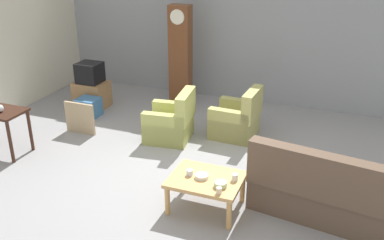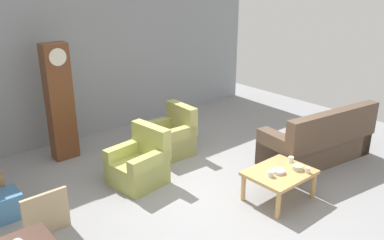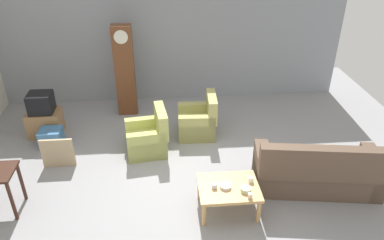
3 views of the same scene
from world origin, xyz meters
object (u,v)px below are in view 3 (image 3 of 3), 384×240
cup_white_porcelain (251,180)px  coffee_table_wood (228,190)px  cup_blue_rimmed (214,186)px  bowl_shallow_green (246,189)px  cup_cream_tall (250,196)px  armchair_olive_near (148,138)px  tv_stand_cabinet (45,123)px  couch_floral (317,172)px  armchair_olive_far (199,122)px  tv_crt (41,103)px  framed_picture_leaning (58,153)px  grandfather_clock (125,71)px  storage_box_blue (51,138)px  bowl_white_stacked (226,186)px

cup_white_porcelain → coffee_table_wood: bearing=-168.0°
cup_blue_rimmed → bowl_shallow_green: size_ratio=0.53×
cup_cream_tall → cup_blue_rimmed: bearing=151.0°
armchair_olive_near → tv_stand_cabinet: armchair_olive_near is taller
couch_floral → cup_white_porcelain: size_ratio=23.90×
armchair_olive_far → cup_white_porcelain: armchair_olive_far is taller
coffee_table_wood → bowl_shallow_green: bearing=-29.2°
tv_crt → cup_white_porcelain: bearing=-33.4°
framed_picture_leaning → cup_white_porcelain: framed_picture_leaning is taller
tv_stand_cabinet → armchair_olive_near: bearing=-21.1°
grandfather_clock → cup_white_porcelain: bearing=-57.4°
armchair_olive_far → framed_picture_leaning: (-2.74, -0.93, -0.01)m
couch_floral → coffee_table_wood: bearing=-166.7°
bowl_shallow_green → tv_stand_cabinet: bearing=143.5°
grandfather_clock → tv_crt: size_ratio=4.41×
bowl_shallow_green → storage_box_blue: bearing=147.0°
couch_floral → armchair_olive_near: size_ratio=2.40×
framed_picture_leaning → cup_cream_tall: framed_picture_leaning is taller
couch_floral → cup_white_porcelain: (-1.23, -0.30, 0.16)m
tv_crt → storage_box_blue: size_ratio=1.10×
grandfather_clock → bowl_white_stacked: size_ratio=11.68×
armchair_olive_far → tv_stand_cabinet: 3.30m
cup_blue_rimmed → bowl_white_stacked: size_ratio=0.49×
tv_crt → framed_picture_leaning: 1.42m
cup_cream_tall → bowl_shallow_green: bearing=100.8°
armchair_olive_far → bowl_shallow_green: size_ratio=5.48×
grandfather_clock → cup_cream_tall: size_ratio=25.39×
cup_white_porcelain → bowl_shallow_green: 0.25m
framed_picture_leaning → cup_white_porcelain: 3.62m
armchair_olive_near → tv_stand_cabinet: 2.38m
framed_picture_leaning → bowl_shallow_green: framed_picture_leaning is taller
framed_picture_leaning → cup_blue_rimmed: (2.75, -1.43, 0.21)m
couch_floral → grandfather_clock: 4.68m
cup_blue_rimmed → cup_cream_tall: cup_cream_tall is taller
cup_blue_rimmed → bowl_shallow_green: (0.47, -0.12, -0.01)m
armchair_olive_far → bowl_shallow_green: 2.54m
armchair_olive_far → grandfather_clock: size_ratio=0.43×
coffee_table_wood → tv_stand_cabinet: 4.41m
bowl_white_stacked → coffee_table_wood: bearing=19.5°
armchair_olive_near → cup_white_porcelain: (1.67, -1.71, 0.21)m
tv_crt → cup_white_porcelain: size_ratio=5.20×
storage_box_blue → bowl_shallow_green: (3.54, -2.30, 0.31)m
armchair_olive_near → cup_white_porcelain: bearing=-45.7°
armchair_olive_near → cup_blue_rimmed: (1.07, -1.80, 0.20)m
grandfather_clock → cup_blue_rimmed: grandfather_clock is taller
bowl_white_stacked → cup_cream_tall: bearing=-39.7°
grandfather_clock → bowl_shallow_green: size_ratio=12.61×
tv_crt → bowl_white_stacked: tv_crt is taller
cup_cream_tall → grandfather_clock: bearing=118.9°
cup_cream_tall → tv_stand_cabinet: bearing=142.2°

